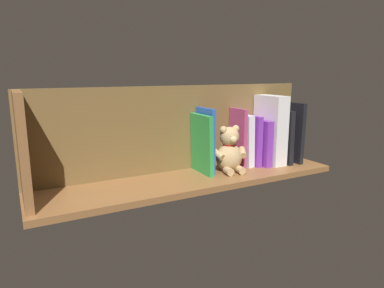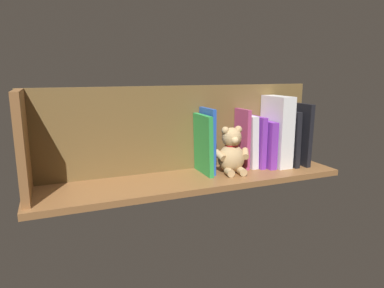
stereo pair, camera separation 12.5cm
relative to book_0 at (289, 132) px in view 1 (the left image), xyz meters
The scene contains 14 objects.
ground_plane 50.56cm from the book_0, ahead, with size 114.25×27.16×2.20cm, color brown.
shelf_back_panel 49.67cm from the book_0, 11.09° to the right, with size 114.25×1.50×32.95cm, color brown.
shelf_side_divider 103.81cm from the book_0, ahead, with size 2.40×21.16×32.95cm, color brown.
book_0 is the anchor object (origin of this frame).
book_1 3.77cm from the book_0, 36.95° to the right, with size 1.88×12.82×21.72cm, color black.
book_2 5.50cm from the book_0, ahead, with size 2.06×16.17×22.54cm, color black.
dictionary_thick_white 10.24cm from the book_0, ahead, with size 6.13×15.36×28.57cm, color white.
book_3 15.77cm from the book_0, ahead, with size 2.99×14.40×18.83cm, color purple.
book_4 18.97cm from the book_0, ahead, with size 2.23×12.34×20.59cm, color purple.
book_5 22.23cm from the book_0, ahead, with size 2.84×11.00×21.06cm, color silver.
book_6 25.03cm from the book_0, ahead, with size 1.53×10.62×23.70cm, color #B23F72.
teddy_bear 32.73cm from the book_0, ahead, with size 14.50×12.37×18.00cm.
book_7 40.63cm from the book_0, ahead, with size 1.44×12.37×24.77cm, color blue.
book_8 42.89cm from the book_0, ahead, with size 1.71×14.56×22.53cm, color green.
Camera 1 is at (57.64, 107.54, 38.20)cm, focal length 32.20 mm.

